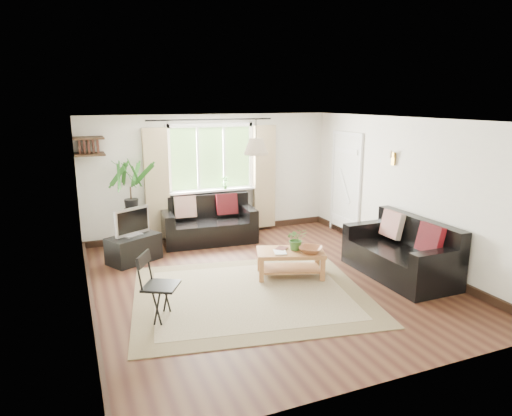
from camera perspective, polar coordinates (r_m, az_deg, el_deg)
name	(u,v)px	position (r m, az deg, el deg)	size (l,w,h in m)	color
floor	(266,281)	(6.96, 1.27, -9.15)	(5.50, 5.50, 0.00)	black
ceiling	(267,119)	(6.44, 1.38, 11.00)	(5.50, 5.50, 0.00)	white
wall_back	(211,175)	(9.13, -5.65, 4.07)	(5.00, 0.02, 2.40)	white
wall_front	(389,266)	(4.32, 16.26, -6.99)	(5.00, 0.02, 2.40)	white
wall_left	(83,221)	(6.06, -20.86, -1.51)	(0.02, 5.50, 2.40)	white
wall_right	(405,191)	(7.92, 18.14, 2.03)	(0.02, 5.50, 2.40)	white
rug	(250,294)	(6.52, -0.69, -10.68)	(3.20, 2.74, 0.02)	#BEB693
window	(211,158)	(9.05, -5.62, 6.22)	(2.50, 0.16, 2.16)	white
door	(346,186)	(9.27, 11.13, 2.76)	(0.06, 0.96, 2.06)	silver
corner_shelf	(89,146)	(8.43, -20.16, 7.28)	(0.50, 0.50, 0.34)	black
pendant_lamp	(256,142)	(6.83, 0.00, 8.20)	(0.36, 0.36, 0.54)	beige
wall_sconce	(392,157)	(8.02, 16.65, 6.18)	(0.12, 0.12, 0.28)	beige
sofa_back	(209,221)	(8.77, -5.95, -1.60)	(1.75, 0.87, 0.82)	black
sofa_right	(400,250)	(7.37, 17.51, -4.98)	(0.90, 1.80, 0.85)	black
coffee_table	(290,264)	(7.09, 4.30, -6.94)	(1.02, 0.56, 0.42)	brown
table_plant	(296,239)	(7.03, 5.06, -3.86)	(0.31, 0.27, 0.35)	#336026
bowl	(311,250)	(6.97, 6.86, -5.18)	(0.35, 0.35, 0.09)	brown
book_a	(274,252)	(6.91, 2.28, -5.56)	(0.18, 0.24, 0.02)	white
book_b	(277,248)	(7.10, 2.59, -5.01)	(0.16, 0.21, 0.02)	#502620
tv_stand	(134,249)	(7.97, -15.03, -4.92)	(0.84, 0.47, 0.45)	black
tv	(132,221)	(7.84, -15.24, -1.62)	(0.65, 0.22, 0.50)	#A5A5AA
palm_stand	(132,205)	(8.52, -15.29, 0.35)	(0.64, 0.64, 1.64)	black
folding_chair	(161,287)	(5.79, -11.78, -9.66)	(0.44, 0.44, 0.85)	black
sill_plant	(225,182)	(9.12, -3.90, 3.22)	(0.14, 0.10, 0.27)	#2D6023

